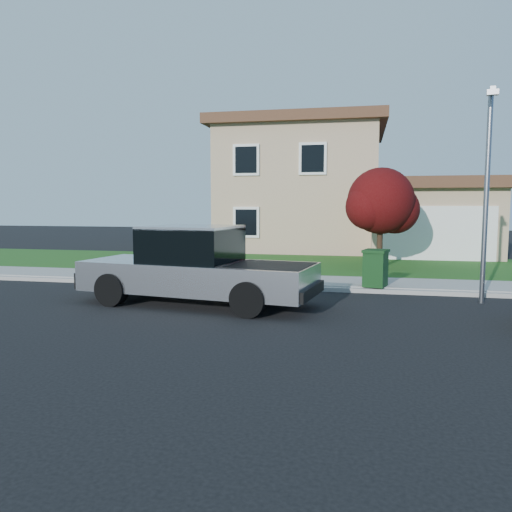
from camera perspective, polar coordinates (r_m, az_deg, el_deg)
The scene contains 10 objects.
ground at distance 11.97m, azimuth -4.43°, elevation -5.98°, with size 80.00×80.00×0.00m, color black.
curb at distance 14.52m, azimuth 2.62°, elevation -3.62°, with size 40.00×0.20×0.12m, color gray.
sidewalk at distance 15.59m, azimuth 3.28°, elevation -2.91°, with size 40.00×2.00×0.15m, color gray.
lawn at distance 20.02m, azimuth 5.25°, elevation -1.04°, with size 40.00×7.00×0.10m, color #154C19.
house at distance 27.70m, azimuth 7.91°, elevation 7.31°, with size 14.00×11.30×6.85m.
pickup_truck at distance 12.38m, azimuth -6.83°, elevation -1.36°, with size 6.14×2.85×1.94m.
woman at distance 13.66m, azimuth -5.65°, elevation -0.88°, with size 0.65×0.48×1.81m.
ornamental_tree at distance 19.02m, azimuth 14.19°, elevation 5.77°, with size 2.71×2.44×3.72m.
trash_bin at distance 14.53m, azimuth 13.50°, elevation -1.31°, with size 0.81×0.87×1.04m.
street_lamp at distance 13.51m, azimuth 24.89°, elevation 7.46°, with size 0.29×0.68×5.19m.
Camera 1 is at (3.34, -11.23, 2.46)m, focal length 35.00 mm.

